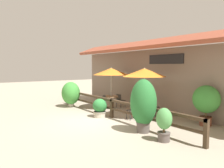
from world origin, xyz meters
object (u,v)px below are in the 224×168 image
object	(u,v)px
chair_middle_streetside	(133,109)
chair_middle_wallside	(153,107)
patio_umbrella_middle	(144,73)
potted_plant_broad_leaf	(164,123)
chair_near_wallside	(120,100)
potted_plant_tall_tropical	(100,108)
dining_table_middle	(144,106)
potted_plant_small_flowering	(206,101)
chair_near_streetside	(102,102)
potted_plant_corner_fern	(143,104)
patio_umbrella_near	(111,72)
dining_table_near	(111,99)
potted_plant_entrance_palm	(71,93)

from	to	relation	value
chair_middle_streetside	chair_middle_wallside	distance (m)	1.38
patio_umbrella_middle	potted_plant_broad_leaf	distance (m)	3.94
chair_near_wallside	potted_plant_tall_tropical	xyz separation A→B (m)	(1.48, -2.48, 0.01)
dining_table_middle	potted_plant_small_flowering	bearing A→B (deg)	22.65
potted_plant_small_flowering	patio_umbrella_middle	bearing A→B (deg)	-157.35
chair_near_streetside	dining_table_middle	distance (m)	2.98
potted_plant_corner_fern	patio_umbrella_middle	bearing A→B (deg)	135.27
patio_umbrella_near	dining_table_near	bearing A→B (deg)	45.00
chair_near_wallside	potted_plant_entrance_palm	distance (m)	3.21
potted_plant_entrance_palm	potted_plant_small_flowering	bearing A→B (deg)	20.68
chair_middle_streetside	chair_near_wallside	bearing A→B (deg)	165.33
chair_middle_streetside	potted_plant_corner_fern	distance (m)	2.27
patio_umbrella_near	dining_table_near	distance (m)	1.68
potted_plant_broad_leaf	potted_plant_entrance_palm	bearing A→B (deg)	178.53
dining_table_middle	potted_plant_tall_tropical	distance (m)	2.27
chair_near_streetside	potted_plant_broad_leaf	world-z (taller)	potted_plant_broad_leaf
patio_umbrella_near	dining_table_middle	bearing A→B (deg)	-0.57
dining_table_near	potted_plant_tall_tropical	bearing A→B (deg)	-49.68
chair_near_streetside	chair_middle_wallside	world-z (taller)	same
chair_near_streetside	potted_plant_broad_leaf	xyz separation A→B (m)	(5.92, -1.32, 0.18)
chair_near_wallside	potted_plant_corner_fern	distance (m)	5.34
chair_near_wallside	dining_table_middle	world-z (taller)	chair_near_wallside
chair_near_wallside	chair_near_streetside	bearing A→B (deg)	82.04
potted_plant_tall_tropical	potted_plant_small_flowering	size ratio (longest dim) A/B	0.53
chair_middle_streetside	potted_plant_entrance_palm	size ratio (longest dim) A/B	0.53
patio_umbrella_near	potted_plant_corner_fern	xyz separation A→B (m)	(4.74, -1.82, -1.16)
potted_plant_corner_fern	chair_middle_wallside	bearing A→B (deg)	126.15
patio_umbrella_middle	potted_plant_entrance_palm	xyz separation A→B (m)	(-4.92, -1.75, -1.42)
dining_table_near	chair_near_streetside	distance (m)	0.68
dining_table_middle	patio_umbrella_middle	bearing A→B (deg)	104.04
potted_plant_broad_leaf	potted_plant_corner_fern	world-z (taller)	potted_plant_corner_fern
patio_umbrella_near	chair_near_wallside	distance (m)	1.93
dining_table_middle	potted_plant_corner_fern	world-z (taller)	potted_plant_corner_fern
patio_umbrella_near	chair_near_streetside	size ratio (longest dim) A/B	2.96
potted_plant_tall_tropical	potted_plant_entrance_palm	bearing A→B (deg)	179.41
potted_plant_entrance_palm	potted_plant_broad_leaf	bearing A→B (deg)	-1.47
chair_near_streetside	potted_plant_tall_tropical	xyz separation A→B (m)	(1.52, -1.15, 0.01)
chair_middle_wallside	chair_near_wallside	bearing A→B (deg)	-9.11
patio_umbrella_middle	potted_plant_tall_tropical	world-z (taller)	patio_umbrella_middle
potted_plant_broad_leaf	potted_plant_small_flowering	bearing A→B (deg)	95.67
chair_middle_wallside	potted_plant_tall_tropical	xyz separation A→B (m)	(-1.39, -2.47, 0.01)
potted_plant_small_flowering	potted_plant_entrance_palm	bearing A→B (deg)	-159.32
chair_middle_streetside	potted_plant_tall_tropical	xyz separation A→B (m)	(-1.33, -1.10, 0.01)
patio_umbrella_near	potted_plant_entrance_palm	world-z (taller)	patio_umbrella_near
chair_middle_streetside	potted_plant_small_flowering	size ratio (longest dim) A/B	0.48
chair_near_wallside	chair_middle_wallside	xyz separation A→B (m)	(2.87, -0.00, 0.00)
dining_table_near	chair_middle_wallside	size ratio (longest dim) A/B	1.04
potted_plant_broad_leaf	potted_plant_small_flowering	size ratio (longest dim) A/B	0.66
patio_umbrella_middle	potted_plant_tall_tropical	bearing A→B (deg)	-127.96
patio_umbrella_middle	dining_table_near	bearing A→B (deg)	179.43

